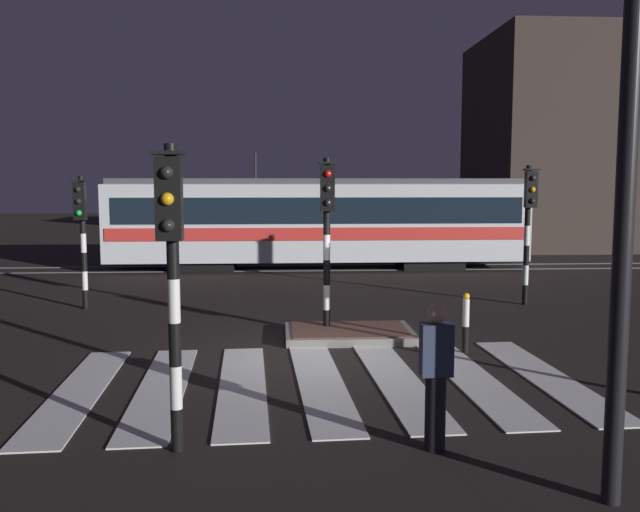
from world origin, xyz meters
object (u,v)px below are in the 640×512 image
traffic_light_corner_far_right (529,213)px  traffic_light_median_centre (327,219)px  traffic_light_corner_far_left (81,222)px  pedestrian_waiting_at_kerb (436,376)px  tram (318,220)px  bollard_island_edge (466,323)px  traffic_light_kerb_mid_left (171,252)px

traffic_light_corner_far_right → traffic_light_median_centre: size_ratio=0.99×
traffic_light_corner_far_left → pedestrian_waiting_at_kerb: size_ratio=1.90×
traffic_light_corner_far_left → traffic_light_median_centre: traffic_light_median_centre is taller
tram → bollard_island_edge: size_ratio=13.54×
bollard_island_edge → traffic_light_corner_far_left: bearing=149.5°
traffic_light_corner_far_left → traffic_light_corner_far_right: size_ratio=0.92×
traffic_light_median_centre → pedestrian_waiting_at_kerb: 6.15m
traffic_light_corner_far_left → traffic_light_median_centre: bearing=-29.1°
traffic_light_corner_far_right → traffic_light_median_centre: traffic_light_median_centre is taller
traffic_light_kerb_mid_left → bollard_island_edge: traffic_light_kerb_mid_left is taller
traffic_light_kerb_mid_left → traffic_light_corner_far_right: (7.42, 8.96, 0.02)m
traffic_light_kerb_mid_left → pedestrian_waiting_at_kerb: size_ratio=2.04×
traffic_light_corner_far_left → tram: (6.16, 7.62, -0.40)m
traffic_light_corner_far_left → traffic_light_corner_far_right: 11.02m
traffic_light_kerb_mid_left → traffic_light_corner_far_left: bearing=111.7°
tram → pedestrian_waiting_at_kerb: bearing=-88.6°
traffic_light_corner_far_left → bollard_island_edge: size_ratio=2.92×
traffic_light_kerb_mid_left → tram: (2.57, 16.66, -0.56)m
tram → traffic_light_median_centre: bearing=-92.3°
traffic_light_kerb_mid_left → traffic_light_corner_far_right: size_ratio=0.99×
traffic_light_corner_far_right → tram: 9.12m
traffic_light_median_centre → tram: 10.83m
traffic_light_kerb_mid_left → bollard_island_edge: bearing=43.2°
traffic_light_median_centre → bollard_island_edge: (2.40, -1.60, -1.80)m
traffic_light_median_centre → traffic_light_kerb_mid_left: bearing=-110.0°
pedestrian_waiting_at_kerb → traffic_light_kerb_mid_left: bearing=178.9°
pedestrian_waiting_at_kerb → bollard_island_edge: (1.57, 4.31, -0.32)m
traffic_light_corner_far_right → bollard_island_edge: size_ratio=3.17×
traffic_light_median_centre → bollard_island_edge: 3.40m
traffic_light_corner_far_right → pedestrian_waiting_at_kerb: bearing=-116.3°
traffic_light_kerb_mid_left → traffic_light_median_centre: bearing=70.0°
traffic_light_corner_far_left → tram: size_ratio=0.22×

